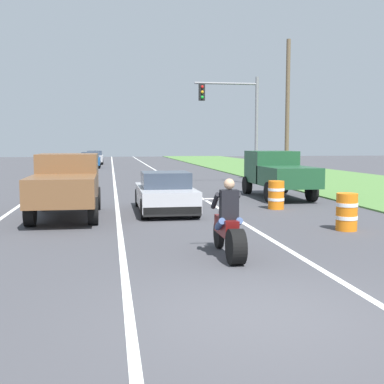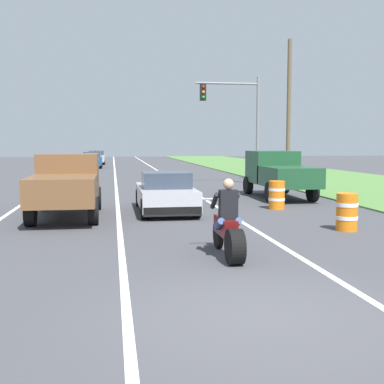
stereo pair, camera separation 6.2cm
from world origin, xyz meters
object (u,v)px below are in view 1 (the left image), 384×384
object	(u,v)px
pickup_truck_left_lane_brown	(66,182)
construction_barrel_nearest	(347,212)
motorcycle_with_rider	(229,229)
traffic_light_mast_near	(238,114)
construction_barrel_mid	(276,195)
distant_car_far_ahead	(91,160)
sports_car_silver	(165,193)
pickup_truck_right_shoulder_dark_green	(278,172)
distant_car_further_ahead	(95,157)

from	to	relation	value
pickup_truck_left_lane_brown	construction_barrel_nearest	size ratio (longest dim) A/B	4.80
motorcycle_with_rider	traffic_light_mast_near	distance (m)	18.45
pickup_truck_left_lane_brown	construction_barrel_mid	bearing A→B (deg)	6.64
construction_barrel_nearest	distant_car_far_ahead	bearing A→B (deg)	102.82
sports_car_silver	traffic_light_mast_near	distance (m)	12.25
traffic_light_mast_near	distant_car_far_ahead	bearing A→B (deg)	113.60
motorcycle_with_rider	construction_barrel_nearest	size ratio (longest dim) A/B	2.21
motorcycle_with_rider	pickup_truck_right_shoulder_dark_green	xyz separation A→B (m)	(4.71, 10.68, 0.51)
construction_barrel_nearest	distant_car_far_ahead	xyz separation A→B (m)	(-8.04, 35.32, 0.27)
construction_barrel_nearest	distant_car_further_ahead	size ratio (longest dim) A/B	0.25
construction_barrel_mid	motorcycle_with_rider	bearing A→B (deg)	-115.76
pickup_truck_right_shoulder_dark_green	construction_barrel_mid	world-z (taller)	pickup_truck_right_shoulder_dark_green
construction_barrel_nearest	pickup_truck_right_shoulder_dark_green	bearing A→B (deg)	83.95
pickup_truck_left_lane_brown	pickup_truck_right_shoulder_dark_green	size ratio (longest dim) A/B	1.00
traffic_light_mast_near	distant_car_far_ahead	world-z (taller)	traffic_light_mast_near
pickup_truck_left_lane_brown	construction_barrel_mid	world-z (taller)	pickup_truck_left_lane_brown
distant_car_further_ahead	distant_car_far_ahead	bearing A→B (deg)	-91.02
pickup_truck_right_shoulder_dark_green	construction_barrel_nearest	world-z (taller)	pickup_truck_right_shoulder_dark_green
construction_barrel_mid	distant_car_far_ahead	distance (m)	31.76
traffic_light_mast_near	construction_barrel_nearest	distance (m)	15.34
sports_car_silver	motorcycle_with_rider	bearing A→B (deg)	-85.52
pickup_truck_right_shoulder_dark_green	traffic_light_mast_near	bearing A→B (deg)	89.89
motorcycle_with_rider	sports_car_silver	bearing A→B (deg)	94.48
motorcycle_with_rider	construction_barrel_mid	distance (m)	7.86
sports_car_silver	construction_barrel_nearest	world-z (taller)	sports_car_silver
sports_car_silver	distant_car_further_ahead	bearing A→B (deg)	95.11
motorcycle_with_rider	construction_barrel_nearest	xyz separation A→B (m)	(3.85, 2.59, -0.09)
construction_barrel_nearest	distant_car_further_ahead	xyz separation A→B (m)	(-7.90, 43.44, 0.27)
pickup_truck_left_lane_brown	sports_car_silver	bearing A→B (deg)	12.79
pickup_truck_left_lane_brown	pickup_truck_right_shoulder_dark_green	bearing A→B (deg)	27.72
sports_car_silver	construction_barrel_mid	bearing A→B (deg)	1.56
construction_barrel_nearest	distant_car_far_ahead	distance (m)	36.23
sports_car_silver	distant_car_further_ahead	xyz separation A→B (m)	(-3.50, 39.06, 0.14)
pickup_truck_left_lane_brown	construction_barrel_nearest	distance (m)	8.45
motorcycle_with_rider	distant_car_far_ahead	bearing A→B (deg)	96.30
motorcycle_with_rider	sports_car_silver	xyz separation A→B (m)	(-0.55, 6.97, 0.04)
pickup_truck_right_shoulder_dark_green	traffic_light_mast_near	distance (m)	7.40
construction_barrel_mid	distant_car_far_ahead	bearing A→B (deg)	103.85
traffic_light_mast_near	pickup_truck_right_shoulder_dark_green	bearing A→B (deg)	-90.11
distant_car_further_ahead	construction_barrel_mid	bearing A→B (deg)	-79.16
construction_barrel_nearest	traffic_light_mast_near	bearing A→B (deg)	86.67
traffic_light_mast_near	construction_barrel_nearest	xyz separation A→B (m)	(-0.87, -14.93, -3.42)
construction_barrel_mid	distant_car_far_ahead	size ratio (longest dim) A/B	0.25
traffic_light_mast_near	distant_car_far_ahead	xyz separation A→B (m)	(-8.91, 20.39, -3.15)
distant_car_far_ahead	pickup_truck_right_shoulder_dark_green	bearing A→B (deg)	-71.91
pickup_truck_right_shoulder_dark_green	construction_barrel_mid	bearing A→B (deg)	-109.76
distant_car_further_ahead	traffic_light_mast_near	bearing A→B (deg)	-72.91
construction_barrel_mid	distant_car_further_ahead	xyz separation A→B (m)	(-7.46, 38.95, 0.27)
sports_car_silver	construction_barrel_nearest	xyz separation A→B (m)	(4.40, -4.38, -0.13)
pickup_truck_right_shoulder_dark_green	distant_car_far_ahead	distance (m)	28.65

